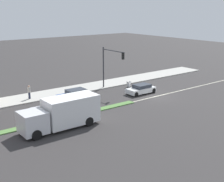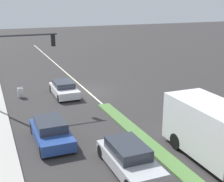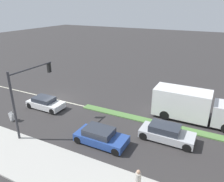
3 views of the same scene
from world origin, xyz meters
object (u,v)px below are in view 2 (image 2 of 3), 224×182
object	(u,v)px
warning_aframe_sign	(20,93)
delivery_truck	(221,137)
van_white	(64,89)
traffic_signal_main	(14,58)
sedan_silver	(129,158)
coupe_blue	(51,132)

from	to	relation	value
warning_aframe_sign	delivery_truck	world-z (taller)	delivery_truck
delivery_truck	van_white	xyz separation A→B (m)	(4.40, -13.92, -0.88)
traffic_signal_main	warning_aframe_sign	xyz separation A→B (m)	(-0.47, -3.01, -3.47)
delivery_truck	van_white	world-z (taller)	delivery_truck
warning_aframe_sign	van_white	distance (m)	3.57
delivery_truck	van_white	distance (m)	14.62
warning_aframe_sign	sedan_silver	world-z (taller)	sedan_silver
warning_aframe_sign	delivery_truck	xyz separation A→B (m)	(-7.86, 14.78, 1.04)
van_white	sedan_silver	bearing A→B (deg)	90.00
traffic_signal_main	van_white	size ratio (longest dim) A/B	1.44
van_white	coupe_blue	bearing A→B (deg)	71.35
traffic_signal_main	coupe_blue	xyz separation A→B (m)	(-1.12, 6.15, -3.28)
delivery_truck	coupe_blue	world-z (taller)	delivery_truck
van_white	warning_aframe_sign	bearing A→B (deg)	-13.93
delivery_truck	coupe_blue	xyz separation A→B (m)	(7.20, -5.62, -0.85)
delivery_truck	van_white	bearing A→B (deg)	-72.46
traffic_signal_main	sedan_silver	xyz separation A→B (m)	(-3.92, 10.60, -3.26)
van_white	coupe_blue	xyz separation A→B (m)	(2.80, 8.30, 0.03)
warning_aframe_sign	coupe_blue	xyz separation A→B (m)	(-0.66, 9.16, 0.19)
warning_aframe_sign	delivery_truck	size ratio (longest dim) A/B	0.11
van_white	coupe_blue	distance (m)	8.76
sedan_silver	coupe_blue	distance (m)	5.26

